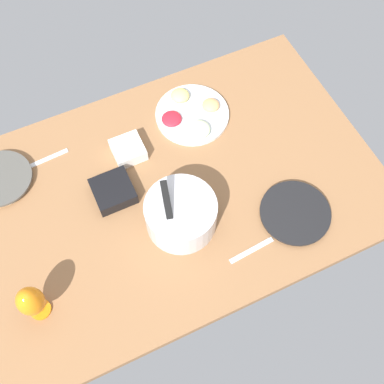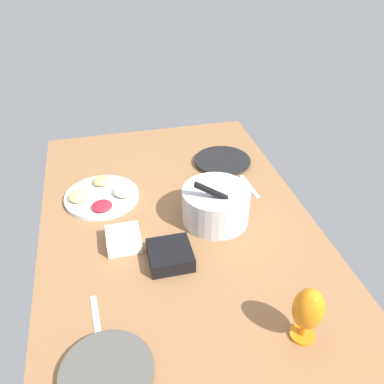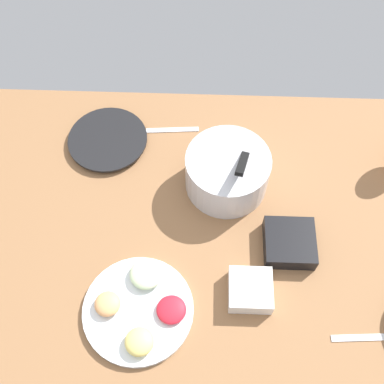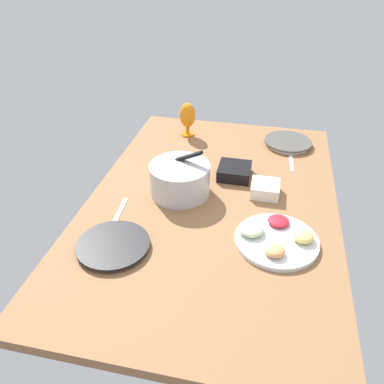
{
  "view_description": "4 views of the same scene",
  "coord_description": "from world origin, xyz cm",
  "px_view_note": "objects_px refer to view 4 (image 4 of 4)",
  "views": [
    {
      "loc": [
        28.46,
        79.78,
        159.51
      ],
      "look_at": [
        -5.06,
        8.01,
        6.65
      ],
      "focal_mm": 43.88,
      "sensor_mm": 36.0,
      "label": 1
    },
    {
      "loc": [
        121.09,
        -23.07,
        100.77
      ],
      "look_at": [
        -8.4,
        7.9,
        6.65
      ],
      "focal_mm": 38.14,
      "sensor_mm": 36.0,
      "label": 2
    },
    {
      "loc": [
        -5.63,
        -66.54,
        132.7
      ],
      "look_at": [
        -8.19,
        7.21,
        6.65
      ],
      "focal_mm": 45.36,
      "sensor_mm": 36.0,
      "label": 3
    },
    {
      "loc": [
        -133.25,
        -20.16,
        95.47
      ],
      "look_at": [
        -5.66,
        7.55,
        6.65
      ],
      "focal_mm": 36.24,
      "sensor_mm": 36.0,
      "label": 4
    }
  ],
  "objects_px": {
    "dinner_plate_left": "(113,246)",
    "square_bowl_black": "(234,171)",
    "mixing_bowl": "(180,178)",
    "hurricane_glass_orange": "(188,116)",
    "dinner_plate_right": "(288,143)",
    "fruit_platter": "(276,238)",
    "square_bowl_white": "(265,188)"
  },
  "relations": [
    {
      "from": "dinner_plate_left",
      "to": "square_bowl_black",
      "type": "relative_size",
      "value": 1.8
    },
    {
      "from": "mixing_bowl",
      "to": "square_bowl_black",
      "type": "height_order",
      "value": "mixing_bowl"
    },
    {
      "from": "mixing_bowl",
      "to": "hurricane_glass_orange",
      "type": "relative_size",
      "value": 1.39
    },
    {
      "from": "dinner_plate_left",
      "to": "square_bowl_black",
      "type": "xyz_separation_m",
      "value": [
        0.58,
        -0.36,
        0.02
      ]
    },
    {
      "from": "mixing_bowl",
      "to": "square_bowl_black",
      "type": "relative_size",
      "value": 1.76
    },
    {
      "from": "dinner_plate_left",
      "to": "mixing_bowl",
      "type": "height_order",
      "value": "mixing_bowl"
    },
    {
      "from": "hurricane_glass_orange",
      "to": "square_bowl_black",
      "type": "xyz_separation_m",
      "value": [
        -0.38,
        -0.31,
        -0.08
      ]
    },
    {
      "from": "dinner_plate_right",
      "to": "fruit_platter",
      "type": "distance_m",
      "value": 0.8
    },
    {
      "from": "dinner_plate_left",
      "to": "mixing_bowl",
      "type": "xyz_separation_m",
      "value": [
        0.4,
        -0.15,
        0.06
      ]
    },
    {
      "from": "dinner_plate_right",
      "to": "hurricane_glass_orange",
      "type": "distance_m",
      "value": 0.56
    },
    {
      "from": "dinner_plate_left",
      "to": "square_bowl_black",
      "type": "distance_m",
      "value": 0.69
    },
    {
      "from": "square_bowl_white",
      "to": "square_bowl_black",
      "type": "distance_m",
      "value": 0.19
    },
    {
      "from": "hurricane_glass_orange",
      "to": "square_bowl_black",
      "type": "relative_size",
      "value": 1.27
    },
    {
      "from": "hurricane_glass_orange",
      "to": "square_bowl_white",
      "type": "distance_m",
      "value": 0.68
    },
    {
      "from": "square_bowl_white",
      "to": "square_bowl_black",
      "type": "xyz_separation_m",
      "value": [
        0.12,
        0.15,
        -0.0
      ]
    },
    {
      "from": "dinner_plate_right",
      "to": "hurricane_glass_orange",
      "type": "height_order",
      "value": "hurricane_glass_orange"
    },
    {
      "from": "dinner_plate_left",
      "to": "dinner_plate_right",
      "type": "bearing_deg",
      "value": -32.3
    },
    {
      "from": "dinner_plate_right",
      "to": "mixing_bowl",
      "type": "relative_size",
      "value": 0.96
    },
    {
      "from": "mixing_bowl",
      "to": "dinner_plate_left",
      "type": "bearing_deg",
      "value": 159.24
    },
    {
      "from": "dinner_plate_right",
      "to": "fruit_platter",
      "type": "bearing_deg",
      "value": 177.52
    },
    {
      "from": "dinner_plate_right",
      "to": "fruit_platter",
      "type": "relative_size",
      "value": 0.81
    },
    {
      "from": "mixing_bowl",
      "to": "hurricane_glass_orange",
      "type": "xyz_separation_m",
      "value": [
        0.57,
        0.09,
        0.04
      ]
    },
    {
      "from": "hurricane_glass_orange",
      "to": "square_bowl_white",
      "type": "bearing_deg",
      "value": -137.61
    },
    {
      "from": "mixing_bowl",
      "to": "fruit_platter",
      "type": "bearing_deg",
      "value": -119.69
    },
    {
      "from": "square_bowl_white",
      "to": "square_bowl_black",
      "type": "bearing_deg",
      "value": 51.26
    },
    {
      "from": "mixing_bowl",
      "to": "square_bowl_white",
      "type": "distance_m",
      "value": 0.37
    },
    {
      "from": "dinner_plate_left",
      "to": "dinner_plate_right",
      "type": "distance_m",
      "value": 1.13
    },
    {
      "from": "dinner_plate_right",
      "to": "hurricane_glass_orange",
      "type": "xyz_separation_m",
      "value": [
        0.01,
        0.55,
        0.1
      ]
    },
    {
      "from": "square_bowl_white",
      "to": "square_bowl_black",
      "type": "relative_size",
      "value": 0.82
    },
    {
      "from": "square_bowl_white",
      "to": "dinner_plate_left",
      "type": "bearing_deg",
      "value": 132.12
    },
    {
      "from": "dinner_plate_right",
      "to": "mixing_bowl",
      "type": "bearing_deg",
      "value": 140.94
    },
    {
      "from": "dinner_plate_right",
      "to": "square_bowl_white",
      "type": "height_order",
      "value": "square_bowl_white"
    }
  ]
}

